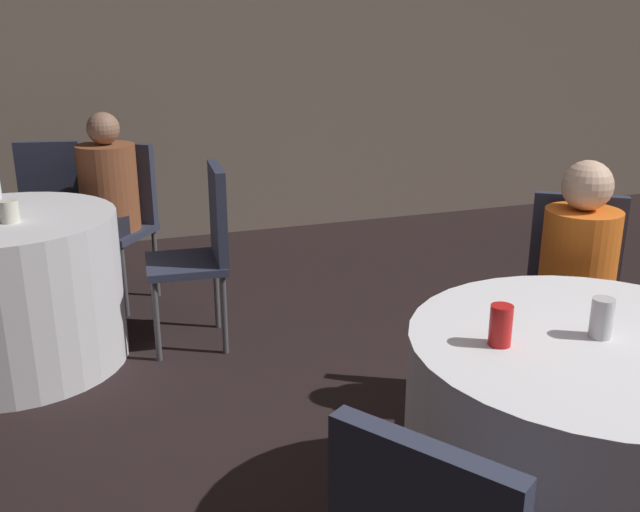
{
  "coord_description": "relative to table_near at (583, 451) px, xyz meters",
  "views": [
    {
      "loc": [
        -1.5,
        -1.46,
        1.65
      ],
      "look_at": [
        -0.72,
        0.8,
        0.86
      ],
      "focal_mm": 40.0,
      "sensor_mm": 36.0,
      "label": 1
    }
  ],
  "objects": [
    {
      "name": "person_floral_shirt",
      "position": [
        -1.28,
        2.67,
        0.21
      ],
      "size": [
        0.46,
        0.48,
        1.16
      ],
      "rotation": [
        0.0,
        0.0,
        -3.81
      ],
      "color": "black",
      "rests_on": "ground_plane"
    },
    {
      "name": "cup_far",
      "position": [
        -1.72,
        1.95,
        0.43
      ],
      "size": [
        0.09,
        0.09,
        0.1
      ],
      "color": "silver",
      "rests_on": "table_far"
    },
    {
      "name": "chair_far_north",
      "position": [
        -1.58,
        2.99,
        0.19
      ],
      "size": [
        0.47,
        0.47,
        0.95
      ],
      "rotation": [
        0.0,
        0.0,
        -3.34
      ],
      "color": "#2D3347",
      "rests_on": "ground_plane"
    },
    {
      "name": "table_far",
      "position": [
        -1.76,
        2.06,
        -0.0
      ],
      "size": [
        1.06,
        1.06,
        0.76
      ],
      "color": "silver",
      "rests_on": "ground_plane"
    },
    {
      "name": "wall_back",
      "position": [
        0.1,
        4.03,
        1.02
      ],
      "size": [
        16.0,
        0.06,
        2.8
      ],
      "color": "gray",
      "rests_on": "ground_plane"
    },
    {
      "name": "soda_can_red",
      "position": [
        -0.3,
        0.07,
        0.44
      ],
      "size": [
        0.07,
        0.07,
        0.12
      ],
      "color": "red",
      "rests_on": "table_near"
    },
    {
      "name": "chair_far_east",
      "position": [
        -0.82,
        1.99,
        0.19
      ],
      "size": [
        0.43,
        0.43,
        0.95
      ],
      "rotation": [
        0.0,
        0.0,
        1.49
      ],
      "color": "#2D3347",
      "rests_on": "ground_plane"
    },
    {
      "name": "chair_near_northeast",
      "position": [
        0.55,
        0.8,
        0.19
      ],
      "size": [
        0.56,
        0.56,
        0.95
      ],
      "rotation": [
        0.0,
        0.0,
        -3.75
      ],
      "color": "#2D3347",
      "rests_on": "ground_plane"
    },
    {
      "name": "table_near",
      "position": [
        0.0,
        0.0,
        0.0
      ],
      "size": [
        1.11,
        1.11,
        0.76
      ],
      "color": "silver",
      "rests_on": "ground_plane"
    },
    {
      "name": "chair_far_northeast",
      "position": [
        -1.17,
        2.8,
        0.19
      ],
      "size": [
        0.56,
        0.56,
        0.95
      ],
      "rotation": [
        0.0,
        0.0,
        -3.81
      ],
      "color": "#2D3347",
      "rests_on": "ground_plane"
    },
    {
      "name": "person_orange_shirt",
      "position": [
        0.45,
        0.65,
        0.19
      ],
      "size": [
        0.42,
        0.46,
        1.13
      ],
      "rotation": [
        0.0,
        0.0,
        -3.75
      ],
      "color": "#282828",
      "rests_on": "ground_plane"
    },
    {
      "name": "soda_can_silver",
      "position": [
        0.01,
        0.02,
        0.44
      ],
      "size": [
        0.07,
        0.07,
        0.12
      ],
      "color": "silver",
      "rests_on": "table_near"
    }
  ]
}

